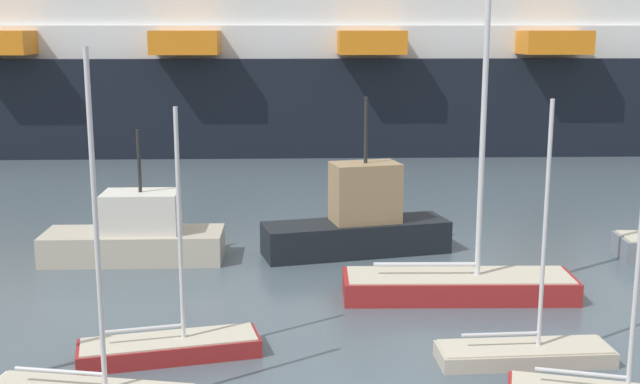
% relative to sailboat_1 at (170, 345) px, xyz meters
% --- Properties ---
extents(sailboat_1, '(4.47, 2.03, 6.05)m').
position_rel_sailboat_1_xyz_m(sailboat_1, '(0.00, 0.00, 0.00)').
color(sailboat_1, maroon).
rests_on(sailboat_1, ground_plane).
extents(sailboat_3, '(6.88, 2.29, 12.34)m').
position_rel_sailboat_1_xyz_m(sailboat_3, '(8.01, 3.80, 0.25)').
color(sailboat_3, maroon).
rests_on(sailboat_3, ground_plane).
extents(sailboat_6, '(4.15, 1.24, 6.25)m').
position_rel_sailboat_1_xyz_m(sailboat_6, '(8.46, -0.87, -0.02)').
color(sailboat_6, '#BCB29E').
rests_on(sailboat_6, ground_plane).
extents(fishing_boat_0, '(6.11, 2.31, 4.50)m').
position_rel_sailboat_1_xyz_m(fishing_boat_0, '(-2.05, 8.41, 0.56)').
color(fishing_boat_0, '#BCB29E').
rests_on(fishing_boat_0, ground_plane).
extents(fishing_boat_1, '(6.75, 3.05, 5.50)m').
position_rel_sailboat_1_xyz_m(fishing_boat_1, '(5.63, 8.75, 0.80)').
color(fishing_boat_1, black).
rests_on(fishing_boat_1, ground_plane).
extents(channel_buoy_1, '(0.65, 0.65, 1.53)m').
position_rel_sailboat_1_xyz_m(channel_buoy_1, '(6.92, 11.54, 0.03)').
color(channel_buoy_1, green).
rests_on(channel_buoy_1, ground_plane).
extents(cruise_ship, '(109.62, 20.32, 21.28)m').
position_rel_sailboat_1_xyz_m(cruise_ship, '(-2.02, 37.62, 6.55)').
color(cruise_ship, black).
rests_on(cruise_ship, ground_plane).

